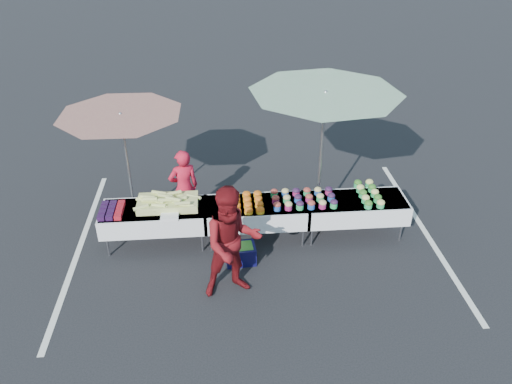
{
  "coord_description": "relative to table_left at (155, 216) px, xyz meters",
  "views": [
    {
      "loc": [
        -0.61,
        -7.43,
        5.53
      ],
      "look_at": [
        0.0,
        0.0,
        1.0
      ],
      "focal_mm": 35.0,
      "sensor_mm": 36.0,
      "label": 1
    }
  ],
  "objects": [
    {
      "name": "stripe_right",
      "position": [
        5.0,
        0.0,
        -0.58
      ],
      "size": [
        0.1,
        5.0,
        0.0
      ],
      "primitive_type": "cube",
      "color": "silver",
      "rests_on": "ground"
    },
    {
      "name": "umbrella_right",
      "position": [
        3.0,
        0.4,
        1.85
      ],
      "size": [
        3.19,
        3.19,
        2.68
      ],
      "rotation": [
        0.0,
        0.0,
        -0.25
      ],
      "color": "black",
      "rests_on": "ground"
    },
    {
      "name": "carrot_bowls",
      "position": [
        1.55,
        -0.01,
        0.22
      ],
      "size": [
        0.75,
        0.69,
        0.11
      ],
      "color": "gold",
      "rests_on": "table_center"
    },
    {
      "name": "stripe_left",
      "position": [
        -1.4,
        0.0,
        -0.58
      ],
      "size": [
        0.1,
        5.0,
        0.0
      ],
      "primitive_type": "cube",
      "color": "silver",
      "rests_on": "ground"
    },
    {
      "name": "plastic_bags",
      "position": [
        0.3,
        -0.3,
        0.19
      ],
      "size": [
        0.3,
        0.25,
        0.05
      ],
      "primitive_type": "cube",
      "color": "white",
      "rests_on": "table_left"
    },
    {
      "name": "vendor",
      "position": [
        0.5,
        0.65,
        0.19
      ],
      "size": [
        0.65,
        0.52,
        1.54
      ],
      "primitive_type": "imported",
      "rotation": [
        0.0,
        0.0,
        3.46
      ],
      "color": "red",
      "rests_on": "ground"
    },
    {
      "name": "berry_punnets",
      "position": [
        -0.71,
        -0.06,
        0.21
      ],
      "size": [
        0.4,
        0.54,
        0.08
      ],
      "color": "#240B2D",
      "rests_on": "table_left"
    },
    {
      "name": "table_right",
      "position": [
        3.6,
        0.0,
        0.0
      ],
      "size": [
        1.86,
        0.81,
        0.75
      ],
      "color": "white",
      "rests_on": "ground"
    },
    {
      "name": "ground",
      "position": [
        1.8,
        0.0,
        -0.58
      ],
      "size": [
        80.0,
        80.0,
        0.0
      ],
      "primitive_type": "plane",
      "color": "black"
    },
    {
      "name": "bean_baskets",
      "position": [
        3.86,
        0.08,
        0.24
      ],
      "size": [
        0.36,
        0.86,
        0.15
      ],
      "color": "green",
      "rests_on": "table_right"
    },
    {
      "name": "storage_bin",
      "position": [
        1.48,
        -0.65,
        -0.41
      ],
      "size": [
        0.54,
        0.41,
        0.33
      ],
      "rotation": [
        0.0,
        0.0,
        0.08
      ],
      "color": "#0C0B3A",
      "rests_on": "ground"
    },
    {
      "name": "potato_cups",
      "position": [
        2.65,
        0.0,
        0.25
      ],
      "size": [
        1.14,
        0.58,
        0.16
      ],
      "color": "#2350A5",
      "rests_on": "table_right"
    },
    {
      "name": "table_center",
      "position": [
        1.8,
        0.0,
        0.0
      ],
      "size": [
        1.86,
        0.81,
        0.75
      ],
      "color": "white",
      "rests_on": "ground"
    },
    {
      "name": "corn_pile",
      "position": [
        0.24,
        0.04,
        0.26
      ],
      "size": [
        1.16,
        0.57,
        0.26
      ],
      "color": "#CCD16B",
      "rests_on": "table_left"
    },
    {
      "name": "customer",
      "position": [
        1.33,
        -1.36,
        0.36
      ],
      "size": [
        1.04,
        0.88,
        1.9
      ],
      "primitive_type": "imported",
      "rotation": [
        0.0,
        0.0,
        0.19
      ],
      "color": "maroon",
      "rests_on": "ground"
    },
    {
      "name": "table_left",
      "position": [
        0.0,
        0.0,
        0.0
      ],
      "size": [
        1.86,
        0.81,
        0.75
      ],
      "color": "white",
      "rests_on": "ground"
    },
    {
      "name": "umbrella_left",
      "position": [
        -0.49,
        0.77,
        1.46
      ],
      "size": [
        2.9,
        2.9,
        2.25
      ],
      "rotation": [
        0.0,
        0.0,
        -0.41
      ],
      "color": "black",
      "rests_on": "ground"
    }
  ]
}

